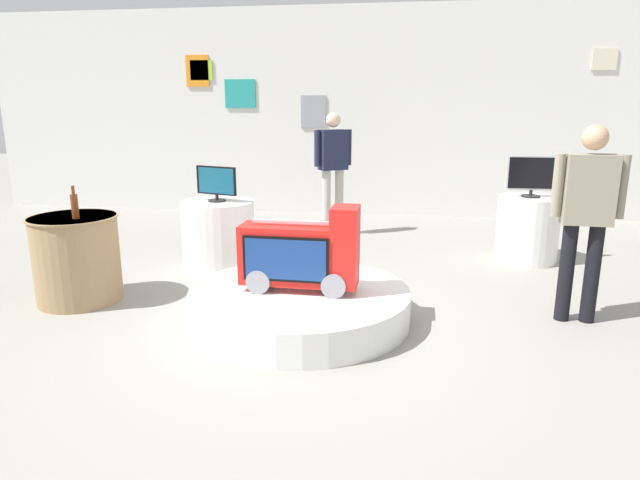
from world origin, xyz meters
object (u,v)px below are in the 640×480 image
object	(u,v)px
bottle_on_side_table	(75,205)
novelty_firetruck_tv	(301,256)
display_pedestal_center_rear	(527,229)
shopper_browsing_near_truck	(333,164)
tv_on_center_rear	(533,175)
main_display_pedestal	(300,305)
side_table_round	(77,258)
tv_on_left_rear	(216,183)
shopper_browsing_rear	(587,210)
display_pedestal_left_rear	(219,235)

from	to	relation	value
bottle_on_side_table	novelty_firetruck_tv	bearing A→B (deg)	-2.96
display_pedestal_center_rear	bottle_on_side_table	xyz separation A→B (m)	(-4.33, -2.09, 0.54)
novelty_firetruck_tv	bottle_on_side_table	bearing A→B (deg)	177.04
bottle_on_side_table	shopper_browsing_near_truck	size ratio (longest dim) A/B	0.17
display_pedestal_center_rear	tv_on_center_rear	xyz separation A→B (m)	(0.00, -0.00, 0.63)
main_display_pedestal	shopper_browsing_near_truck	world-z (taller)	shopper_browsing_near_truck
display_pedestal_center_rear	bottle_on_side_table	size ratio (longest dim) A/B	2.59
display_pedestal_center_rear	side_table_round	distance (m)	4.85
novelty_firetruck_tv	shopper_browsing_near_truck	distance (m)	3.23
tv_on_left_rear	side_table_round	distance (m)	1.63
shopper_browsing_near_truck	shopper_browsing_rear	distance (m)	3.75
display_pedestal_center_rear	shopper_browsing_near_truck	distance (m)	2.68
display_pedestal_left_rear	tv_on_left_rear	world-z (taller)	tv_on_left_rear
novelty_firetruck_tv	display_pedestal_left_rear	world-z (taller)	novelty_firetruck_tv
main_display_pedestal	novelty_firetruck_tv	distance (m)	0.43
tv_on_left_rear	bottle_on_side_table	bearing A→B (deg)	-123.81
novelty_firetruck_tv	shopper_browsing_rear	distance (m)	2.34
main_display_pedestal	display_pedestal_center_rear	bearing A→B (deg)	43.47
novelty_firetruck_tv	tv_on_left_rear	size ratio (longest dim) A/B	2.03
display_pedestal_left_rear	tv_on_left_rear	bearing A→B (deg)	-71.86
novelty_firetruck_tv	bottle_on_side_table	xyz separation A→B (m)	(-2.05, 0.11, 0.35)
novelty_firetruck_tv	display_pedestal_left_rear	xyz separation A→B (m)	(-1.18, 1.40, -0.19)
novelty_firetruck_tv	shopper_browsing_rear	bearing A→B (deg)	8.14
shopper_browsing_near_truck	shopper_browsing_rear	world-z (taller)	shopper_browsing_near_truck
shopper_browsing_near_truck	bottle_on_side_table	bearing A→B (deg)	-121.90
display_pedestal_left_rear	tv_on_left_rear	size ratio (longest dim) A/B	1.64
tv_on_left_rear	shopper_browsing_rear	size ratio (longest dim) A/B	0.30
bottle_on_side_table	display_pedestal_center_rear	bearing A→B (deg)	25.72
tv_on_center_rear	display_pedestal_left_rear	bearing A→B (deg)	-167.17
shopper_browsing_near_truck	display_pedestal_center_rear	bearing A→B (deg)	-22.66
bottle_on_side_table	shopper_browsing_rear	distance (m)	4.34
bottle_on_side_table	tv_on_center_rear	bearing A→B (deg)	25.68
display_pedestal_left_rear	side_table_round	bearing A→B (deg)	-128.27
novelty_firetruck_tv	shopper_browsing_rear	size ratio (longest dim) A/B	0.60
display_pedestal_center_rear	shopper_browsing_rear	bearing A→B (deg)	-89.93
display_pedestal_center_rear	side_table_round	size ratio (longest dim) A/B	0.94
display_pedestal_center_rear	bottle_on_side_table	distance (m)	4.84
novelty_firetruck_tv	shopper_browsing_near_truck	bearing A→B (deg)	92.16
display_pedestal_left_rear	shopper_browsing_near_truck	xyz separation A→B (m)	(1.06, 1.80, 0.62)
shopper_browsing_near_truck	shopper_browsing_rear	size ratio (longest dim) A/B	1.04
shopper_browsing_near_truck	display_pedestal_left_rear	bearing A→B (deg)	-120.57
display_pedestal_left_rear	bottle_on_side_table	world-z (taller)	bottle_on_side_table
main_display_pedestal	display_pedestal_left_rear	distance (m)	1.83
side_table_round	display_pedestal_left_rear	bearing A→B (deg)	51.73
tv_on_left_rear	shopper_browsing_near_truck	bearing A→B (deg)	59.52
shopper_browsing_near_truck	side_table_round	bearing A→B (deg)	-123.83
tv_on_left_rear	shopper_browsing_near_truck	world-z (taller)	shopper_browsing_near_truck
main_display_pedestal	novelty_firetruck_tv	bearing A→B (deg)	-21.67
display_pedestal_center_rear	tv_on_center_rear	bearing A→B (deg)	-89.36
main_display_pedestal	shopper_browsing_rear	distance (m)	2.47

